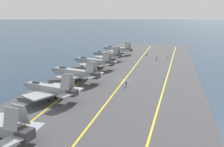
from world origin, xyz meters
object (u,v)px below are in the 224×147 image
object	(u,v)px
parked_jet_third	(74,73)
parked_jet_fourth	(93,61)
parked_jet_sixth	(118,49)
crew_white_vest	(168,55)
parked_jet_fifth	(107,55)
crew_yellow_vest	(147,54)
crew_green_vest	(157,58)
crew_blue_vest	(126,83)
parked_jet_second	(49,89)

from	to	relation	value
parked_jet_third	parked_jet_fourth	world-z (taller)	parked_jet_third
parked_jet_sixth	crew_white_vest	size ratio (longest dim) A/B	9.13
parked_jet_fifth	crew_yellow_vest	world-z (taller)	parked_jet_fifth
parked_jet_fifth	crew_green_vest	size ratio (longest dim) A/B	8.91
crew_blue_vest	crew_green_vest	xyz separation A→B (m)	(40.39, -5.21, -0.00)
parked_jet_fifth	crew_white_vest	bearing A→B (deg)	-60.68
crew_blue_vest	parked_jet_fourth	bearing A→B (deg)	39.51
parked_jet_fifth	crew_blue_vest	xyz separation A→B (m)	(-35.87, -15.42, -1.45)
parked_jet_second	parked_jet_sixth	size ratio (longest dim) A/B	0.96
parked_jet_third	crew_green_vest	bearing A→B (deg)	-27.89
parked_jet_second	parked_jet_third	bearing A→B (deg)	2.14
parked_jet_fifth	parked_jet_sixth	bearing A→B (deg)	-2.98
crew_yellow_vest	crew_green_vest	bearing A→B (deg)	-152.94
parked_jet_second	parked_jet_fifth	world-z (taller)	parked_jet_second
parked_jet_fourth	crew_green_vest	world-z (taller)	parked_jet_fourth
parked_jet_third	parked_jet_sixth	distance (m)	50.93
crew_white_vest	crew_green_vest	xyz separation A→B (m)	(-9.54, 4.41, -0.01)
parked_jet_fifth	parked_jet_sixth	world-z (taller)	parked_jet_sixth
crew_white_vest	crew_green_vest	distance (m)	10.51
parked_jet_second	crew_white_vest	bearing A→B (deg)	-20.95
parked_jet_fifth	crew_green_vest	world-z (taller)	parked_jet_fifth
crew_white_vest	crew_green_vest	world-z (taller)	crew_white_vest
parked_jet_fifth	crew_green_vest	xyz separation A→B (m)	(4.53, -20.64, -1.45)
parked_jet_fifth	crew_blue_vest	size ratio (longest dim) A/B	8.93
crew_green_vest	crew_yellow_vest	bearing A→B (deg)	27.06
parked_jet_fourth	crew_green_vest	bearing A→B (deg)	-44.33
parked_jet_sixth	crew_yellow_vest	world-z (taller)	parked_jet_sixth
parked_jet_sixth	crew_yellow_vest	size ratio (longest dim) A/B	8.94
crew_blue_vest	crew_yellow_vest	bearing A→B (deg)	0.21
parked_jet_sixth	crew_green_vest	xyz separation A→B (m)	(-11.88, -19.78, -1.61)
parked_jet_fourth	parked_jet_third	bearing A→B (deg)	-179.28
parked_jet_sixth	crew_blue_vest	world-z (taller)	parked_jet_sixth
crew_white_vest	parked_jet_fifth	bearing A→B (deg)	119.32
crew_yellow_vest	crew_blue_vest	world-z (taller)	crew_yellow_vest
parked_jet_fourth	crew_blue_vest	distance (m)	24.69
parked_jet_second	parked_jet_third	xyz separation A→B (m)	(15.39, 0.57, 0.03)
parked_jet_second	parked_jet_fifth	size ratio (longest dim) A/B	1.00
crew_green_vest	crew_white_vest	bearing A→B (deg)	-24.80
parked_jet_fourth	crew_white_vest	size ratio (longest dim) A/B	9.76
crew_white_vest	crew_blue_vest	world-z (taller)	crew_white_vest
parked_jet_third	parked_jet_fifth	size ratio (longest dim) A/B	1.09
parked_jet_third	crew_white_vest	size ratio (longest dim) A/B	9.61
parked_jet_sixth	crew_white_vest	bearing A→B (deg)	-95.51
crew_white_vest	crew_blue_vest	size ratio (longest dim) A/B	1.01
crew_white_vest	crew_yellow_vest	size ratio (longest dim) A/B	0.98
parked_jet_third	parked_jet_sixth	xyz separation A→B (m)	(50.92, -0.88, -0.12)
crew_white_vest	crew_yellow_vest	xyz separation A→B (m)	(1.03, 9.81, 0.02)
parked_jet_fifth	crew_yellow_vest	bearing A→B (deg)	-45.25
parked_jet_fifth	crew_white_vest	xyz separation A→B (m)	(14.07, -25.04, -1.44)
parked_jet_third	crew_white_vest	distance (m)	54.70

